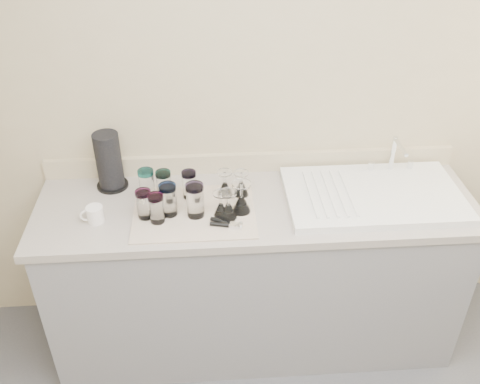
{
  "coord_description": "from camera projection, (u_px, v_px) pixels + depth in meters",
  "views": [
    {
      "loc": [
        -0.22,
        -0.82,
        2.35
      ],
      "look_at": [
        -0.08,
        1.15,
        1.0
      ],
      "focal_mm": 40.0,
      "sensor_mm": 36.0,
      "label": 1
    }
  ],
  "objects": [
    {
      "name": "goblet_front_right",
      "position": [
        241.0,
        202.0,
        2.4
      ],
      "size": [
        0.08,
        0.08,
        0.15
      ],
      "color": "white",
      "rests_on": "dish_towel"
    },
    {
      "name": "goblet_front_left",
      "position": [
        221.0,
        208.0,
        2.38
      ],
      "size": [
        0.07,
        0.07,
        0.12
      ],
      "color": "white",
      "rests_on": "dish_towel"
    },
    {
      "name": "counter_unit",
      "position": [
        255.0,
        274.0,
        2.75
      ],
      "size": [
        2.06,
        0.62,
        0.9
      ],
      "color": "slate",
      "rests_on": "ground"
    },
    {
      "name": "room_envelope",
      "position": [
        317.0,
        280.0,
        1.14
      ],
      "size": [
        3.54,
        3.5,
        2.52
      ],
      "color": "#4A4B4F",
      "rests_on": "ground"
    },
    {
      "name": "dish_towel",
      "position": [
        194.0,
        212.0,
        2.43
      ],
      "size": [
        0.55,
        0.42,
        0.01
      ],
      "primitive_type": "cube",
      "color": "beige",
      "rests_on": "counter_unit"
    },
    {
      "name": "tumbler_magenta",
      "position": [
        144.0,
        204.0,
        2.35
      ],
      "size": [
        0.07,
        0.07,
        0.14
      ],
      "color": "white",
      "rests_on": "dish_towel"
    },
    {
      "name": "tumbler_cyan",
      "position": [
        164.0,
        185.0,
        2.48
      ],
      "size": [
        0.07,
        0.07,
        0.14
      ],
      "color": "white",
      "rests_on": "dish_towel"
    },
    {
      "name": "tumbler_blue",
      "position": [
        168.0,
        200.0,
        2.37
      ],
      "size": [
        0.08,
        0.08,
        0.15
      ],
      "color": "white",
      "rests_on": "dish_towel"
    },
    {
      "name": "tumbler_lavender",
      "position": [
        195.0,
        200.0,
        2.36
      ],
      "size": [
        0.08,
        0.08,
        0.16
      ],
      "color": "white",
      "rests_on": "dish_towel"
    },
    {
      "name": "tumbler_purple",
      "position": [
        189.0,
        184.0,
        2.48
      ],
      "size": [
        0.07,
        0.07,
        0.14
      ],
      "color": "white",
      "rests_on": "dish_towel"
    },
    {
      "name": "paper_towel_roll",
      "position": [
        109.0,
        162.0,
        2.53
      ],
      "size": [
        0.15,
        0.15,
        0.29
      ],
      "color": "black",
      "rests_on": "counter_unit"
    },
    {
      "name": "tumbler_teal",
      "position": [
        147.0,
        184.0,
        2.48
      ],
      "size": [
        0.07,
        0.07,
        0.15
      ],
      "color": "white",
      "rests_on": "dish_towel"
    },
    {
      "name": "sink_unit",
      "position": [
        373.0,
        194.0,
        2.52
      ],
      "size": [
        0.82,
        0.5,
        0.22
      ],
      "color": "white",
      "rests_on": "counter_unit"
    },
    {
      "name": "goblet_extra",
      "position": [
        228.0,
        209.0,
        2.36
      ],
      "size": [
        0.08,
        0.08,
        0.14
      ],
      "color": "white",
      "rests_on": "dish_towel"
    },
    {
      "name": "goblet_back_left",
      "position": [
        225.0,
        187.0,
        2.51
      ],
      "size": [
        0.07,
        0.07,
        0.13
      ],
      "color": "white",
      "rests_on": "dish_towel"
    },
    {
      "name": "goblet_back_right",
      "position": [
        241.0,
        187.0,
        2.51
      ],
      "size": [
        0.07,
        0.07,
        0.12
      ],
      "color": "white",
      "rests_on": "dish_towel"
    },
    {
      "name": "tumbler_extra",
      "position": [
        157.0,
        208.0,
        2.33
      ],
      "size": [
        0.07,
        0.07,
        0.14
      ],
      "color": "white",
      "rests_on": "dish_towel"
    },
    {
      "name": "white_mug",
      "position": [
        95.0,
        214.0,
        2.36
      ],
      "size": [
        0.11,
        0.09,
        0.08
      ],
      "color": "white",
      "rests_on": "counter_unit"
    },
    {
      "name": "can_opener",
      "position": [
        226.0,
        224.0,
        2.33
      ],
      "size": [
        0.15,
        0.09,
        0.02
      ],
      "color": "silver",
      "rests_on": "dish_towel"
    }
  ]
}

